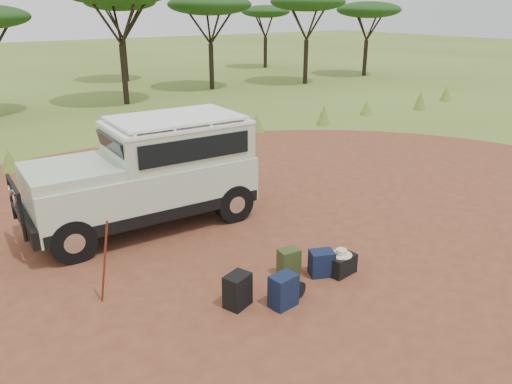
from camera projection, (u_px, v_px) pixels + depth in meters
ground at (272, 266)px, 9.60m from camera, size 140.00×140.00×0.00m
dirt_clearing at (272, 266)px, 9.60m from camera, size 23.00×23.00×0.01m
grass_fringe at (116, 147)px, 16.18m from camera, size 36.60×1.60×0.90m
acacia_treeline at (36, 2)px, 23.51m from camera, size 46.70×13.20×6.26m
safari_vehicle at (150, 176)px, 11.07m from camera, size 5.09×2.17×2.42m
walking_staff at (104, 262)px, 8.17m from camera, size 0.23×0.27×1.53m
backpack_black at (238, 291)px, 8.24m from camera, size 0.51×0.44×0.59m
backpack_navy at (283, 291)px, 8.25m from camera, size 0.47×0.36×0.57m
backpack_olive at (289, 262)px, 9.21m from camera, size 0.41×0.31×0.53m
duffel_navy at (322, 263)px, 9.22m from camera, size 0.53×0.47×0.49m
hard_case at (341, 264)px, 9.29m from camera, size 0.58×0.45×0.38m
stuff_sack at (293, 288)px, 8.59m from camera, size 0.37×0.37×0.31m
safari_hat at (341, 253)px, 9.21m from camera, size 0.40×0.40×0.12m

